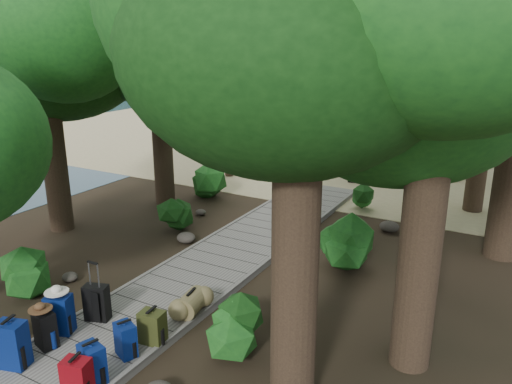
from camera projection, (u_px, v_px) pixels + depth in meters
The scene contains 44 objects.
ground at pixel (212, 270), 10.99m from camera, with size 120.00×120.00×0.00m, color #322419.
sand_beach at pixel (396, 143), 24.34m from camera, with size 40.00×22.00×0.02m, color tan.
water_bay at pixel (78, 93), 46.74m from camera, with size 50.00×60.00×0.02m, color #294655.
distant_hill at pixel (166, 75), 69.66m from camera, with size 32.00×16.00×12.00m, color black.
boardwalk at pixel (236, 251), 11.80m from camera, with size 2.00×12.00×0.12m, color gray.
backpack_left_a at pixel (12, 342), 7.46m from camera, with size 0.43×0.30×0.81m, color navy, non-canonical shape.
backpack_left_b at pixel (45, 328), 7.96m from camera, with size 0.37×0.26×0.67m, color black, non-canonical shape.
backpack_left_c at pixel (59, 312), 8.34m from camera, with size 0.41×0.29×0.75m, color navy, non-canonical shape.
backpack_right_a at pixel (77, 377), 6.80m from camera, with size 0.37×0.26×0.66m, color #830002, non-canonical shape.
backpack_right_b at pixel (92, 363), 7.10m from camera, with size 0.38×0.27×0.68m, color navy, non-canonical shape.
backpack_right_c at pixel (125, 338), 7.75m from camera, with size 0.35×0.25×0.60m, color navy, non-canonical shape.
backpack_right_d at pixel (152, 325), 8.08m from camera, with size 0.40×0.29×0.61m, color #2F3A17, non-canonical shape.
duffel_right_khaki at pixel (192, 303), 8.97m from camera, with size 0.41×0.61×0.41m, color olive, non-canonical shape.
suitcase_on_boardwalk at pixel (97, 303), 8.74m from camera, with size 0.42×0.23×0.65m, color black, non-canonical shape.
lone_suitcase_on_sand at pixel (354, 173), 17.54m from camera, with size 0.40×0.23×0.63m, color black, non-canonical shape.
hat_brown at pixel (40, 306), 7.84m from camera, with size 0.37×0.37×0.11m, color #51351E, non-canonical shape.
hat_white at pixel (56, 288), 8.21m from camera, with size 0.40×0.40×0.13m, color silver, non-canonical shape.
kayak at pixel (287, 158), 20.40m from camera, with size 0.75×3.43×0.34m, color #C23910.
sun_lounger at pixel (454, 171), 18.01m from camera, with size 0.55×1.70×0.55m, color silver, non-canonical shape.
tree_right_a at pixel (300, 73), 5.79m from camera, with size 5.39×5.39×8.98m, color black, non-canonical shape.
tree_right_b at pixel (438, 76), 6.56m from camera, with size 4.93×4.93×8.80m, color black, non-canonical shape.
tree_right_c at pixel (440, 79), 9.54m from camera, with size 4.77×4.77×8.26m, color black, non-canonical shape.
tree_right_e at pixel (490, 75), 13.62m from camera, with size 4.36×4.36×7.85m, color black, non-canonical shape.
tree_left_b at pixel (42, 61), 12.10m from camera, with size 4.85×4.85×8.73m, color black, non-canonical shape.
tree_left_c at pixel (158, 60), 14.31m from camera, with size 4.93×4.93×8.57m, color black, non-canonical shape.
tree_back_a at pixel (354, 38), 22.78m from camera, with size 5.66×5.66×9.79m, color black, non-canonical shape.
tree_back_b at pixel (435, 43), 22.29m from camera, with size 5.23×5.23×9.34m, color black, non-canonical shape.
tree_back_d at pixel (275, 63), 24.88m from camera, with size 4.48×4.48×7.47m, color black, non-canonical shape.
palm_right_a at pixel (429, 83), 13.72m from camera, with size 4.34×4.34×7.41m, color #103A10, non-canonical shape.
palm_right_c at pixel (435, 72), 19.79m from camera, with size 4.53×4.53×7.21m, color #103A10, non-canonical shape.
palm_left_a at pixel (222, 88), 17.58m from camera, with size 4.04×4.04×6.42m, color #103A10, non-canonical shape.
rock_left_a at pixel (7, 333), 8.37m from camera, with size 0.50×0.45×0.28m, color #4C473F, non-canonical shape.
rock_left_b at pixel (70, 277), 10.45m from camera, with size 0.34×0.31×0.19m, color #4C473F, non-canonical shape.
rock_left_c at pixel (186, 238), 12.41m from camera, with size 0.48×0.43×0.26m, color #4C473F, non-canonical shape.
rock_left_d at pixel (201, 212), 14.37m from camera, with size 0.31×0.28×0.17m, color #4C473F, non-canonical shape.
rock_right_b at pixel (285, 317), 8.87m from camera, with size 0.46×0.41×0.25m, color #4C473F, non-canonical shape.
rock_right_c at pixel (310, 256), 11.48m from camera, with size 0.33×0.30×0.18m, color #4C473F, non-canonical shape.
rock_right_d at pixel (389, 226), 13.13m from camera, with size 0.51×0.46×0.28m, color #4C473F, non-canonical shape.
shrub_left_a at pixel (34, 271), 9.89m from camera, with size 1.04×1.04×0.94m, color #164918, non-canonical shape.
shrub_left_b at pixel (172, 215), 13.06m from camera, with size 0.98×0.98×0.89m, color #164918, non-canonical shape.
shrub_left_c at pixel (204, 183), 15.81m from camera, with size 1.12×1.12×1.01m, color #164918, non-canonical shape.
shrub_right_a at pixel (229, 325), 8.03m from camera, with size 1.04×1.04×0.93m, color #164918, non-canonical shape.
shrub_right_b at pixel (340, 244), 11.01m from camera, with size 1.19×1.19×1.07m, color #164918, non-canonical shape.
shrub_right_c at pixel (362, 198), 14.66m from camera, with size 0.84×0.84×0.75m, color #164918, non-canonical shape.
Camera 1 is at (5.71, -8.26, 4.87)m, focal length 35.00 mm.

